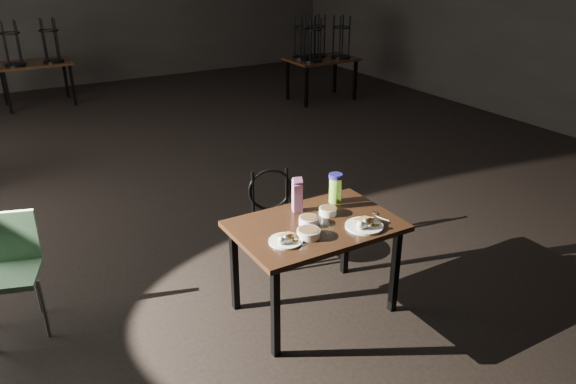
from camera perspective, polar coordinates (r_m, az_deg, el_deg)
main_table at (r=4.15m, az=2.80°, el=-4.19°), size 1.20×0.80×0.75m
plate_left at (r=3.86m, az=-0.24°, el=-4.84°), size 0.24×0.24×0.08m
plate_right at (r=4.09m, az=7.76°, el=-3.26°), size 0.28×0.28×0.09m
bowl_near at (r=4.09m, az=2.10°, el=-2.92°), size 0.14×0.14×0.06m
bowl_far at (r=4.25m, az=4.07°, el=-1.93°), size 0.13×0.13×0.05m
bowl_big at (r=3.92m, az=2.09°, el=-4.19°), size 0.16×0.16×0.06m
juice_carton at (r=4.25m, az=0.94°, el=-0.36°), size 0.09×0.09×0.28m
water_bottle at (r=4.42m, az=4.83°, el=0.44°), size 0.11×0.11×0.24m
spoon at (r=4.30m, az=8.94°, el=-2.21°), size 0.05×0.18×0.01m
bentwood_chair at (r=4.88m, az=-1.56°, el=-1.86°), size 0.44×0.43×0.85m
school_chair at (r=4.50m, az=-26.53°, el=-6.52°), size 0.52×0.52×0.89m
bg_table_right at (r=10.27m, az=3.30°, el=13.69°), size 1.20×0.80×1.48m
bg_table_far at (r=10.78m, az=-24.39°, el=11.88°), size 1.20×0.80×1.48m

